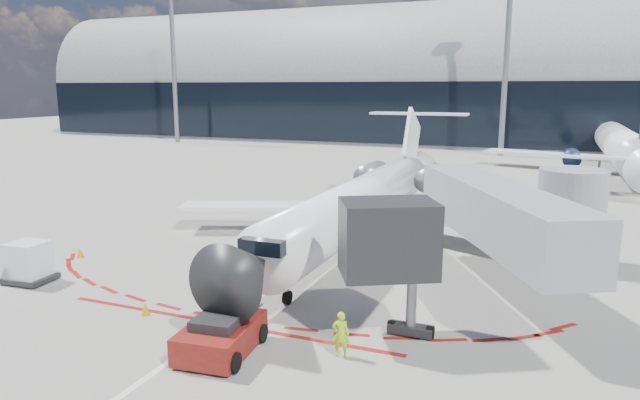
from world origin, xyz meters
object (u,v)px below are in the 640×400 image
at_px(pushback_tug, 221,336).
at_px(regional_jet, 367,199).
at_px(ramp_worker, 341,334).
at_px(uld_container, 28,262).

bearing_deg(pushback_tug, regional_jet, 83.74).
relative_size(ramp_worker, uld_container, 0.74).
bearing_deg(pushback_tug, uld_container, 161.00).
xyz_separation_m(regional_jet, pushback_tug, (-0.19, -15.39, -1.85)).
bearing_deg(regional_jet, ramp_worker, -75.75).
bearing_deg(uld_container, pushback_tug, -17.87).
height_order(pushback_tug, ramp_worker, ramp_worker).
bearing_deg(uld_container, regional_jet, 41.88).
distance_m(regional_jet, ramp_worker, 14.67).
bearing_deg(ramp_worker, uld_container, -19.14).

